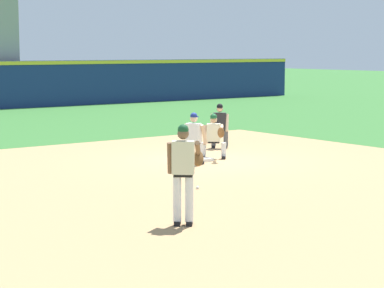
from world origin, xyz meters
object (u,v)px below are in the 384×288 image
object	(u,v)px
first_baseman	(214,134)
baserunner	(194,136)
baseball	(198,187)
pitcher	(184,168)
umpire	(220,124)
first_base_bag	(205,160)

from	to	relation	value
first_baseman	baserunner	size ratio (longest dim) A/B	0.92
baseball	pitcher	bearing A→B (deg)	-131.04
umpire	baseball	bearing A→B (deg)	-132.86
baserunner	umpire	bearing A→B (deg)	39.58
pitcher	umpire	size ratio (longest dim) A/B	1.27
first_base_bag	umpire	size ratio (longest dim) A/B	0.26
first_base_bag	umpire	xyz separation A→B (m)	(2.15, 1.99, 0.75)
first_baseman	baseball	bearing A→B (deg)	-133.00
first_baseman	umpire	bearing A→B (deg)	47.41
first_base_bag	baserunner	size ratio (longest dim) A/B	0.26
first_baseman	baserunner	world-z (taller)	baserunner
first_base_bag	pitcher	size ratio (longest dim) A/B	0.20
baseball	first_baseman	distance (m)	4.85
baseball	umpire	world-z (taller)	umpire
pitcher	baserunner	distance (m)	7.35
baseball	pitcher	size ratio (longest dim) A/B	0.04
first_base_bag	baserunner	xyz separation A→B (m)	(-0.64, -0.32, 0.75)
first_base_bag	pitcher	xyz separation A→B (m)	(-5.19, -6.08, 1.01)
pitcher	baserunner	world-z (taller)	pitcher
first_base_bag	baserunner	world-z (taller)	baserunner
first_base_bag	umpire	distance (m)	3.02
first_base_bag	first_baseman	size ratio (longest dim) A/B	0.28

